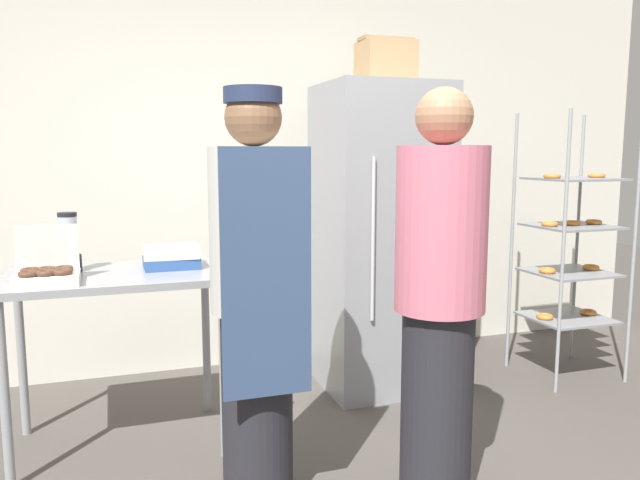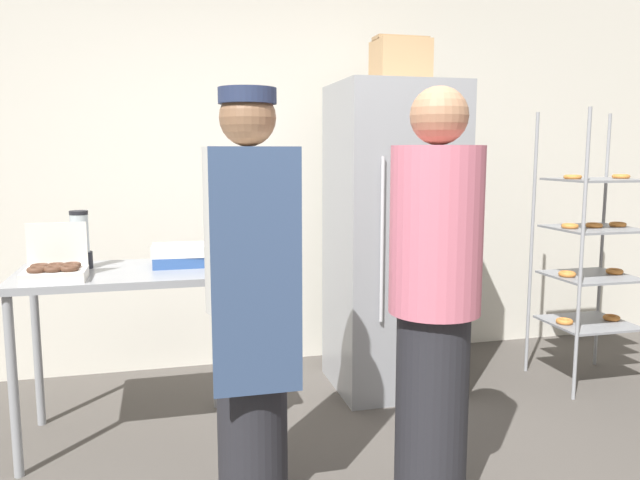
# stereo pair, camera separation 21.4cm
# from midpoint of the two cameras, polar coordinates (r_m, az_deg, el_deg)

# --- Properties ---
(back_wall) EXTENTS (6.40, 0.12, 2.75)m
(back_wall) POSITION_cam_midpoint_polar(r_m,az_deg,el_deg) (4.38, -3.54, 6.65)
(back_wall) COLOR silver
(back_wall) RESTS_ON ground_plane
(refrigerator) EXTENTS (0.72, 0.71, 1.89)m
(refrigerator) POSITION_cam_midpoint_polar(r_m,az_deg,el_deg) (3.90, 8.24, 0.08)
(refrigerator) COLOR gray
(refrigerator) RESTS_ON ground_plane
(baking_rack) EXTENTS (0.57, 0.53, 1.73)m
(baking_rack) POSITION_cam_midpoint_polar(r_m,az_deg,el_deg) (4.36, 24.96, -0.97)
(baking_rack) COLOR #93969B
(baking_rack) RESTS_ON ground_plane
(prep_counter) EXTENTS (1.04, 0.65, 0.89)m
(prep_counter) POSITION_cam_midpoint_polar(r_m,az_deg,el_deg) (3.28, -15.71, -4.63)
(prep_counter) COLOR gray
(prep_counter) RESTS_ON ground_plane
(donut_box) EXTENTS (0.28, 0.22, 0.26)m
(donut_box) POSITION_cam_midpoint_polar(r_m,az_deg,el_deg) (3.09, -21.27, -2.59)
(donut_box) COLOR silver
(donut_box) RESTS_ON prep_counter
(blender_pitcher) EXTENTS (0.11, 0.11, 0.30)m
(blender_pitcher) POSITION_cam_midpoint_polar(r_m,az_deg,el_deg) (3.35, -19.40, -0.26)
(blender_pitcher) COLOR black
(blender_pitcher) RESTS_ON prep_counter
(binder_stack) EXTENTS (0.28, 0.24, 0.11)m
(binder_stack) POSITION_cam_midpoint_polar(r_m,az_deg,el_deg) (3.31, -10.96, -1.38)
(binder_stack) COLOR #2D5193
(binder_stack) RESTS_ON prep_counter
(cardboard_storage_box) EXTENTS (0.33, 0.26, 0.29)m
(cardboard_storage_box) POSITION_cam_midpoint_polar(r_m,az_deg,el_deg) (4.01, 8.94, 15.81)
(cardboard_storage_box) COLOR tan
(cardboard_storage_box) RESTS_ON refrigerator
(person_baker) EXTENTS (0.37, 0.38, 1.73)m
(person_baker) POSITION_cam_midpoint_polar(r_m,az_deg,el_deg) (2.57, -3.99, -4.99)
(person_baker) COLOR #232328
(person_baker) RESTS_ON ground_plane
(person_customer) EXTENTS (0.37, 0.37, 1.73)m
(person_customer) POSITION_cam_midpoint_polar(r_m,az_deg,el_deg) (2.57, 12.78, -5.51)
(person_customer) COLOR #232328
(person_customer) RESTS_ON ground_plane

